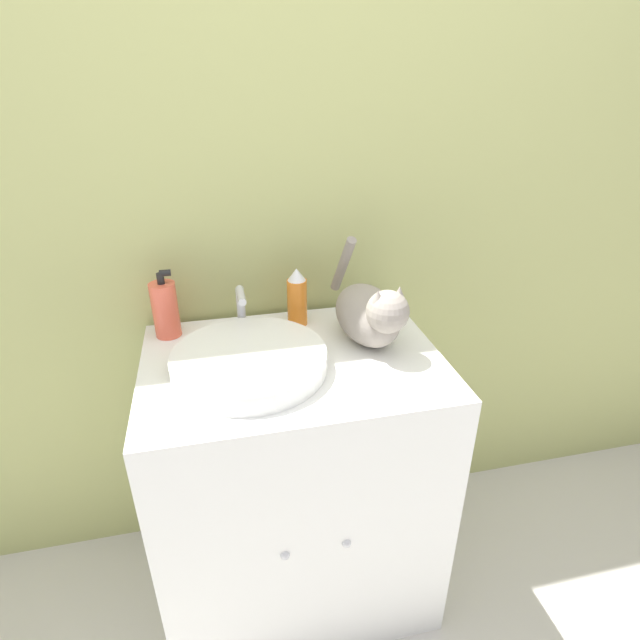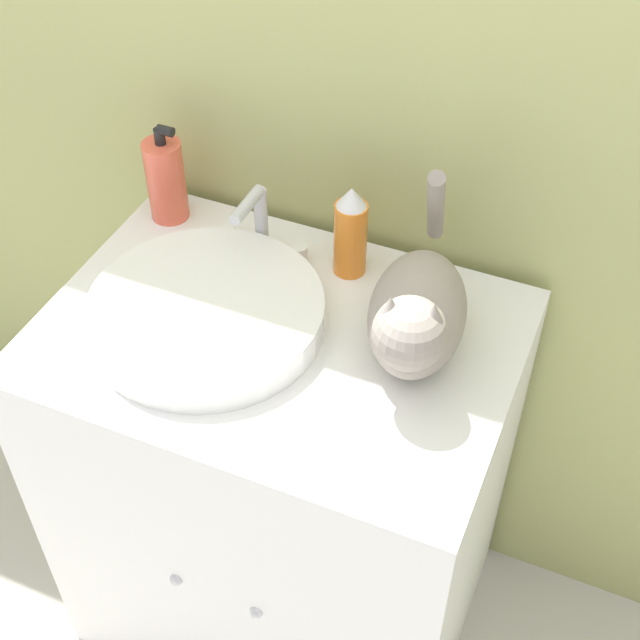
% 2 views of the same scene
% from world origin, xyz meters
% --- Properties ---
extents(wall_back, '(6.00, 0.05, 2.50)m').
position_xyz_m(wall_back, '(0.00, 0.61, 1.25)').
color(wall_back, tan).
rests_on(wall_back, ground_plane).
extents(vanity_cabinet, '(0.79, 0.58, 0.86)m').
position_xyz_m(vanity_cabinet, '(0.00, 0.28, 0.43)').
color(vanity_cabinet, white).
rests_on(vanity_cabinet, ground_plane).
extents(sink_basin, '(0.39, 0.39, 0.05)m').
position_xyz_m(sink_basin, '(-0.11, 0.25, 0.88)').
color(sink_basin, white).
rests_on(sink_basin, vanity_cabinet).
extents(faucet, '(0.18, 0.11, 0.15)m').
position_xyz_m(faucet, '(-0.11, 0.45, 0.92)').
color(faucet, silver).
rests_on(faucet, vanity_cabinet).
extents(cat, '(0.19, 0.39, 0.27)m').
position_xyz_m(cat, '(0.22, 0.32, 0.95)').
color(cat, gray).
rests_on(cat, vanity_cabinet).
extents(soap_bottle, '(0.07, 0.07, 0.20)m').
position_xyz_m(soap_bottle, '(-0.32, 0.49, 0.94)').
color(soap_bottle, '#EF6047').
rests_on(soap_bottle, vanity_cabinet).
extents(spray_bottle, '(0.06, 0.06, 0.18)m').
position_xyz_m(spray_bottle, '(0.05, 0.48, 0.94)').
color(spray_bottle, orange).
rests_on(spray_bottle, vanity_cabinet).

